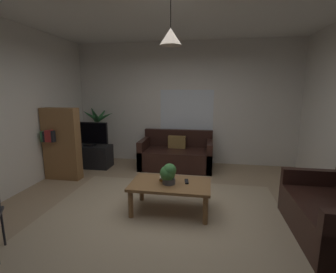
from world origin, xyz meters
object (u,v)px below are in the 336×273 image
object	(u,v)px
book_on_table_2	(164,177)
bookshelf_corner	(61,144)
tv_stand	(91,156)
potted_palm_corner	(99,138)
book_on_table_0	(164,180)
book_on_table_1	(164,179)
remote_on_table_0	(187,181)
potted_plant_on_table	(168,173)
couch_under_window	(176,156)
coffee_table	(170,187)
pendant_lamp	(171,37)
tv	(89,134)

from	to	relation	value
book_on_table_2	bookshelf_corner	world-z (taller)	bookshelf_corner
tv_stand	potted_palm_corner	distance (m)	0.58
book_on_table_0	book_on_table_1	distance (m)	0.02
book_on_table_2	potted_palm_corner	bearing A→B (deg)	133.25
book_on_table_0	remote_on_table_0	bearing A→B (deg)	-1.58
book_on_table_2	potted_plant_on_table	distance (m)	0.17
book_on_table_1	couch_under_window	bearing A→B (deg)	92.52
coffee_table	potted_palm_corner	size ratio (longest dim) A/B	0.82
book_on_table_2	pendant_lamp	size ratio (longest dim) A/B	0.22
potted_palm_corner	pendant_lamp	size ratio (longest dim) A/B	2.56
pendant_lamp	potted_palm_corner	bearing A→B (deg)	133.91
tv_stand	book_on_table_2	bearing A→B (deg)	-40.00
book_on_table_1	coffee_table	bearing A→B (deg)	-34.68
book_on_table_1	tv	distance (m)	2.62
remote_on_table_0	potted_palm_corner	distance (m)	3.20
remote_on_table_0	tv	size ratio (longest dim) A/B	0.19
remote_on_table_0	bookshelf_corner	size ratio (longest dim) A/B	0.11
bookshelf_corner	couch_under_window	bearing A→B (deg)	26.80
book_on_table_1	remote_on_table_0	distance (m)	0.33
remote_on_table_0	tv_stand	size ratio (longest dim) A/B	0.18
tv_stand	bookshelf_corner	world-z (taller)	bookshelf_corner
couch_under_window	book_on_table_1	world-z (taller)	couch_under_window
remote_on_table_0	pendant_lamp	size ratio (longest dim) A/B	0.30
remote_on_table_0	potted_plant_on_table	xyz separation A→B (m)	(-0.25, -0.11, 0.15)
bookshelf_corner	coffee_table	bearing A→B (deg)	-22.45
tv_stand	book_on_table_1	bearing A→B (deg)	-39.78
book_on_table_0	potted_plant_on_table	world-z (taller)	potted_plant_on_table
remote_on_table_0	potted_palm_corner	xyz separation A→B (m)	(-2.36, 2.15, 0.14)
tv	potted_plant_on_table	bearing A→B (deg)	-40.13
potted_plant_on_table	tv	bearing A→B (deg)	139.87
tv_stand	potted_palm_corner	bearing A→B (deg)	93.14
bookshelf_corner	pendant_lamp	world-z (taller)	pendant_lamp
book_on_table_2	potted_plant_on_table	bearing A→B (deg)	-49.64
couch_under_window	potted_plant_on_table	size ratio (longest dim) A/B	5.33
coffee_table	pendant_lamp	xyz separation A→B (m)	(-0.00, -0.00, 2.03)
potted_plant_on_table	tv_stand	world-z (taller)	potted_plant_on_table
couch_under_window	book_on_table_1	bearing A→B (deg)	-87.48
book_on_table_0	remote_on_table_0	size ratio (longest dim) A/B	0.84
potted_palm_corner	potted_plant_on_table	bearing A→B (deg)	-46.87
potted_plant_on_table	couch_under_window	bearing A→B (deg)	94.59
book_on_table_0	bookshelf_corner	world-z (taller)	bookshelf_corner
book_on_table_0	potted_plant_on_table	bearing A→B (deg)	-55.64
coffee_table	book_on_table_2	size ratio (longest dim) A/B	9.76
coffee_table	couch_under_window	bearing A→B (deg)	95.27
book_on_table_1	potted_palm_corner	bearing A→B (deg)	133.45
remote_on_table_0	pendant_lamp	world-z (taller)	pendant_lamp
coffee_table	pendant_lamp	bearing A→B (deg)	-170.54
remote_on_table_0	bookshelf_corner	distance (m)	2.68
tv	bookshelf_corner	xyz separation A→B (m)	(-0.19, -0.77, -0.07)
tv_stand	bookshelf_corner	distance (m)	0.93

